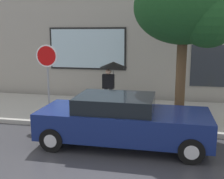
% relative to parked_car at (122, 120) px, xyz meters
% --- Properties ---
extents(ground_plane, '(60.00, 60.00, 0.00)m').
position_rel_parked_car_xyz_m(ground_plane, '(-0.17, 0.02, -0.71)').
color(ground_plane, '#333338').
extents(sidewalk, '(20.00, 4.00, 0.15)m').
position_rel_parked_car_xyz_m(sidewalk, '(-0.17, 3.02, -0.63)').
color(sidewalk, '#A3A099').
rests_on(sidewalk, ground).
extents(building_facade, '(20.00, 0.67, 7.00)m').
position_rel_parked_car_xyz_m(building_facade, '(-0.19, 5.51, 2.78)').
color(building_facade, '#9E998E').
rests_on(building_facade, ground).
extents(parked_car, '(4.66, 1.88, 1.41)m').
position_rel_parked_car_xyz_m(parked_car, '(0.00, 0.00, 0.00)').
color(parked_car, navy).
rests_on(parked_car, ground).
extents(pedestrian_with_umbrella, '(1.07, 1.07, 1.85)m').
position_rel_parked_car_xyz_m(pedestrian_with_umbrella, '(-0.97, 3.32, 0.95)').
color(pedestrian_with_umbrella, black).
rests_on(pedestrian_with_umbrella, sidewalk).
extents(street_tree, '(3.08, 2.62, 4.89)m').
position_rel_parked_car_xyz_m(street_tree, '(1.73, 1.66, 3.07)').
color(street_tree, '#4C3823').
rests_on(street_tree, sidewalk).
extents(stop_sign, '(0.76, 0.10, 2.56)m').
position_rel_parked_car_xyz_m(stop_sign, '(-2.87, 1.53, 1.25)').
color(stop_sign, gray).
rests_on(stop_sign, sidewalk).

